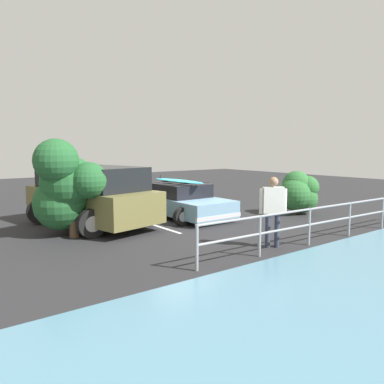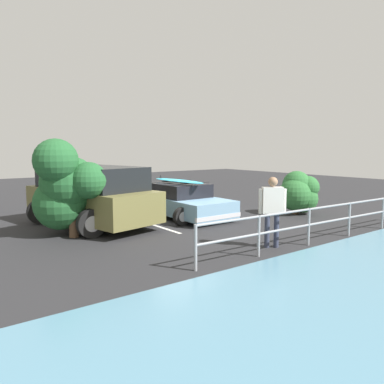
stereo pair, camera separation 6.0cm
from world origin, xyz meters
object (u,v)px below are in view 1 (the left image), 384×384
at_px(suv_car, 91,195).
at_px(bush_near_left, 298,192).
at_px(sedan_car, 181,201).
at_px(person_bystander, 273,205).
at_px(bush_near_right, 67,187).

relative_size(suv_car, bush_near_left, 3.19).
height_order(sedan_car, person_bystander, person_bystander).
xyz_separation_m(sedan_car, bush_near_right, (4.31, 0.59, 0.81)).
height_order(suv_car, bush_near_left, suv_car).
height_order(suv_car, person_bystander, suv_car).
bearing_deg(bush_near_right, suv_car, -136.32).
bearing_deg(suv_car, bush_near_left, 158.68).
xyz_separation_m(bush_near_left, bush_near_right, (8.06, -1.65, 0.56)).
distance_m(suv_car, bush_near_right, 1.59).
relative_size(person_bystander, bush_near_right, 0.65).
xyz_separation_m(sedan_car, suv_car, (3.20, -0.47, 0.41)).
bearing_deg(sedan_car, bush_near_left, 149.09).
distance_m(sedan_car, person_bystander, 4.89).
height_order(sedan_car, suv_car, suv_car).
xyz_separation_m(sedan_car, person_bystander, (0.65, 4.82, 0.49)).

